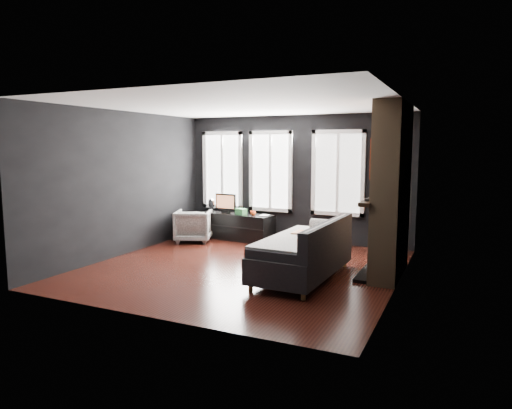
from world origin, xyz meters
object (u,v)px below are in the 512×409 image
at_px(sofa, 302,249).
at_px(mug, 253,213).
at_px(monitor, 226,202).
at_px(media_console, 237,226).
at_px(mantel_vase, 380,189).
at_px(book, 261,210).
at_px(armchair, 193,224).

height_order(sofa, mug, sofa).
bearing_deg(monitor, sofa, -35.27).
bearing_deg(monitor, media_console, -2.77).
relative_size(media_console, monitor, 3.14).
height_order(sofa, mantel_vase, mantel_vase).
bearing_deg(media_console, sofa, -37.29).
xyz_separation_m(mug, mantel_vase, (2.81, -0.95, 0.69)).
bearing_deg(book, sofa, -52.34).
height_order(media_console, mug, mug).
distance_m(sofa, armchair, 3.47).
bearing_deg(sofa, armchair, 153.82).
distance_m(armchair, book, 1.49).
relative_size(mug, book, 0.53).
bearing_deg(mantel_vase, monitor, 162.83).
distance_m(armchair, mantel_vase, 4.14).
bearing_deg(mug, armchair, -157.57).
height_order(armchair, mug, armchair).
distance_m(monitor, book, 0.92).
xyz_separation_m(monitor, book, (0.91, -0.10, -0.13)).
xyz_separation_m(monitor, mantel_vase, (3.55, -1.10, 0.51)).
bearing_deg(book, mantel_vase, -20.64).
height_order(media_console, monitor, monitor).
height_order(armchair, book, book).
distance_m(sofa, media_console, 3.22).
height_order(sofa, media_console, sofa).
distance_m(media_console, mug, 0.57).
distance_m(sofa, monitor, 3.49).
height_order(media_console, mantel_vase, mantel_vase).
distance_m(mug, book, 0.18).
distance_m(media_console, book, 0.73).
relative_size(armchair, book, 3.36).
xyz_separation_m(media_console, mug, (0.44, -0.10, 0.35)).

